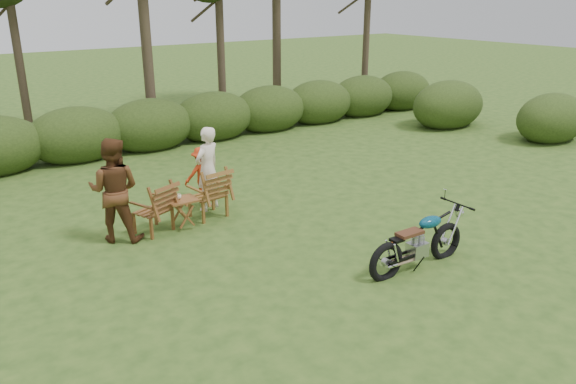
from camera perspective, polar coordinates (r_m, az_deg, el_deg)
ground at (r=9.10m, az=8.74°, el=-7.54°), size 80.00×80.00×0.00m
tree_line at (r=16.68m, az=-14.15°, el=17.95°), size 22.52×11.62×8.14m
motorcycle at (r=9.23m, az=12.84°, el=-7.41°), size 1.88×0.75×1.07m
lawn_chair_right at (r=11.06m, az=-8.04°, el=-2.47°), size 0.77×0.77×1.01m
lawn_chair_left at (r=10.55m, az=-13.41°, el=-3.93°), size 0.85×0.85×0.96m
side_table at (r=10.51m, az=-10.63°, el=-2.16°), size 0.56×0.48×0.56m
cup at (r=10.42m, az=-11.08°, el=-0.47°), size 0.14×0.14×0.09m
adult_a at (r=11.44m, az=-7.98°, el=-1.70°), size 0.72×0.60×1.69m
adult_b at (r=10.41m, az=-16.74°, el=-4.59°), size 1.13×1.09×1.84m
child at (r=11.97m, az=-8.59°, el=-0.76°), size 0.79×0.53×1.14m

